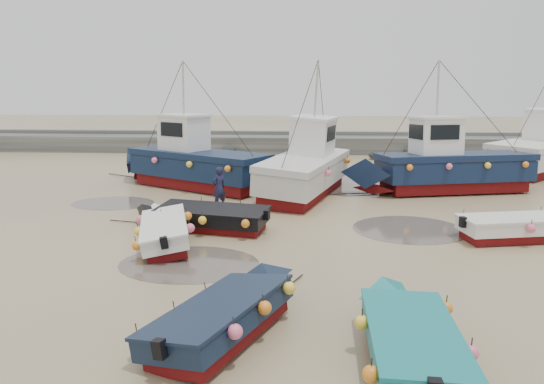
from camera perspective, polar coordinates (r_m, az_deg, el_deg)
The scene contains 16 objects.
ground at distance 17.76m, azimuth 2.29°, elevation -5.68°, with size 120.00×120.00×0.00m, color tan.
seawall at distance 39.19m, azimuth 3.07°, elevation 5.16°, with size 60.00×4.92×1.50m.
puddle_a at distance 16.20m, azimuth -8.89°, elevation -7.61°, with size 4.23×4.23×0.01m, color #554B43.
puddle_b at distance 20.13m, azimuth 14.54°, elevation -3.90°, with size 4.14×4.14×0.01m, color #554B43.
puddle_c at distance 24.50m, azimuth -16.72°, elevation -1.15°, with size 3.66×3.66×0.01m, color #554B43.
puddle_d at distance 28.26m, azimuth 8.72°, elevation 0.97°, with size 5.82×5.82×0.01m, color #554B43.
dinghy_0 at distance 18.26m, azimuth -11.28°, elevation -3.63°, with size 2.60×6.15×1.43m.
dinghy_1 at distance 11.78m, azimuth -4.29°, elevation -12.49°, with size 3.39×5.87×1.43m.
dinghy_2 at distance 11.12m, azimuth 14.51°, elevation -14.43°, with size 2.24×5.98×1.43m.
dinghy_3 at distance 20.09m, azimuth 25.65°, elevation -3.17°, with size 6.04×2.36×1.43m.
dinghy_4 at distance 19.56m, azimuth -7.43°, elevation -2.44°, with size 6.33×2.68×1.43m.
cabin_boat_0 at distance 27.13m, azimuth -8.86°, elevation 3.34°, with size 9.73×6.40×6.22m.
cabin_boat_1 at distance 25.32m, azimuth 3.83°, elevation 2.82°, with size 4.91×10.39×6.22m.
cabin_boat_2 at distance 26.82m, azimuth 17.84°, elevation 2.79°, with size 10.46×4.32×6.22m.
cabin_boat_3 at distance 34.98m, azimuth 27.15°, elevation 4.12°, with size 8.55×8.43×6.22m.
person at distance 22.74m, azimuth -5.68°, elevation -1.72°, with size 0.65×0.42×1.77m, color #181833.
Camera 1 is at (0.32, -16.89, 5.47)m, focal length 35.00 mm.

